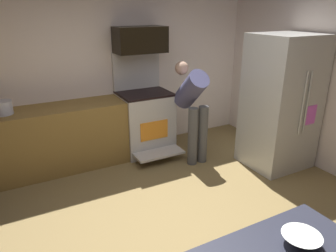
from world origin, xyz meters
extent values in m
cube|color=olive|center=(0.00, 0.00, -0.01)|extent=(5.20, 4.80, 0.02)
cube|color=silver|center=(0.00, 2.34, 1.30)|extent=(5.20, 0.12, 2.60)
cube|color=olive|center=(-0.90, 1.98, 0.45)|extent=(2.40, 0.60, 0.90)
cube|color=beige|center=(0.55, 1.96, 0.46)|extent=(0.76, 0.64, 0.92)
cube|color=black|center=(0.55, 1.96, 0.94)|extent=(0.76, 0.64, 0.03)
cube|color=beige|center=(0.55, 2.25, 1.24)|extent=(0.76, 0.06, 0.58)
cube|color=orange|center=(0.55, 1.63, 0.45)|extent=(0.44, 0.01, 0.28)
cube|color=beige|center=(0.55, 1.48, 0.14)|extent=(0.72, 0.31, 0.03)
cube|color=black|center=(0.55, 2.06, 1.71)|extent=(0.74, 0.38, 0.37)
cube|color=beige|center=(2.03, 0.68, 0.92)|extent=(0.85, 0.76, 1.84)
cylinder|color=beige|center=(1.99, 0.29, 1.01)|extent=(0.02, 0.02, 0.83)
cylinder|color=beige|center=(2.07, 0.29, 1.01)|extent=(0.02, 0.02, 0.83)
cube|color=#E25FDF|center=(2.18, 0.30, 0.83)|extent=(0.20, 0.01, 0.26)
cylinder|color=#505050|center=(0.95, 1.22, 0.42)|extent=(0.14, 0.14, 0.85)
cylinder|color=#505050|center=(1.12, 1.22, 0.42)|extent=(0.14, 0.14, 0.85)
cylinder|color=#51517C|center=(1.04, 1.43, 1.05)|extent=(0.30, 0.64, 0.63)
sphere|color=tan|center=(1.04, 1.70, 1.32)|extent=(0.20, 0.20, 0.20)
cone|color=white|center=(0.02, -1.36, 0.93)|extent=(0.22, 0.22, 0.07)
cylinder|color=#B8BBC8|center=(-1.37, 1.98, 0.98)|extent=(0.24, 0.24, 0.17)
camera|label=1|loc=(-1.29, -2.25, 2.14)|focal=33.47mm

